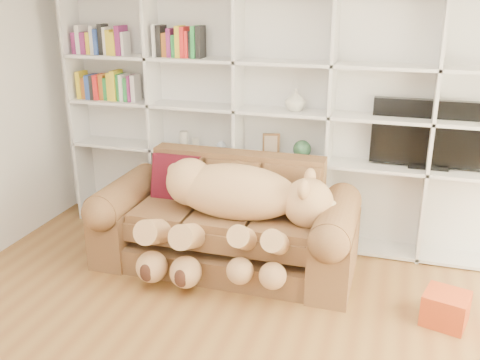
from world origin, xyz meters
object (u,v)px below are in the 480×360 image
(sofa, at_px, (227,226))
(gift_box, at_px, (445,308))
(tv, at_px, (432,135))
(teddy_bear, at_px, (233,206))

(sofa, height_order, gift_box, sofa)
(gift_box, relative_size, tv, 0.30)
(teddy_bear, relative_size, tv, 1.55)
(sofa, bearing_deg, teddy_bear, -57.27)
(sofa, relative_size, gift_box, 7.38)
(sofa, relative_size, tv, 2.21)
(tv, bearing_deg, teddy_bear, -150.24)
(sofa, distance_m, tv, 1.99)
(gift_box, xyz_separation_m, tv, (-0.18, 1.12, 1.04))
(teddy_bear, bearing_deg, sofa, 119.79)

